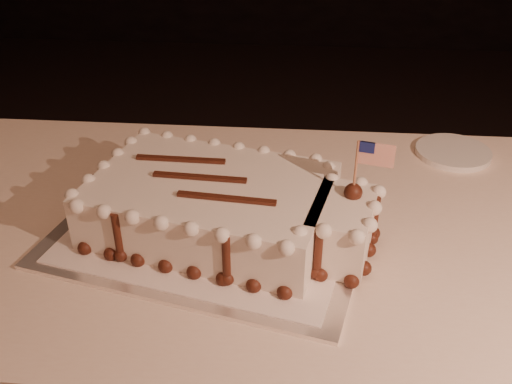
# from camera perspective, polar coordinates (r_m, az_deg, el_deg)

# --- Properties ---
(banquet_table) EXTENTS (2.40, 0.80, 0.75)m
(banquet_table) POSITION_cam_1_polar(r_m,az_deg,el_deg) (1.33, 9.45, -16.64)
(banquet_table) COLOR beige
(banquet_table) RESTS_ON ground
(cake_board) EXTENTS (0.63, 0.53, 0.01)m
(cake_board) POSITION_cam_1_polar(r_m,az_deg,el_deg) (1.05, -4.36, -3.73)
(cake_board) COLOR white
(cake_board) RESTS_ON banquet_table
(doily) EXTENTS (0.56, 0.47, 0.00)m
(doily) POSITION_cam_1_polar(r_m,az_deg,el_deg) (1.05, -4.38, -3.50)
(doily) COLOR white
(doily) RESTS_ON cake_board
(sheet_cake) EXTENTS (0.54, 0.38, 0.21)m
(sheet_cake) POSITION_cam_1_polar(r_m,az_deg,el_deg) (1.01, -2.96, -1.50)
(sheet_cake) COLOR white
(sheet_cake) RESTS_ON doily
(side_plate) EXTENTS (0.17, 0.17, 0.01)m
(side_plate) POSITION_cam_1_polar(r_m,az_deg,el_deg) (1.37, 19.11, 3.79)
(side_plate) COLOR white
(side_plate) RESTS_ON banquet_table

